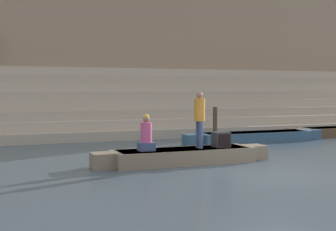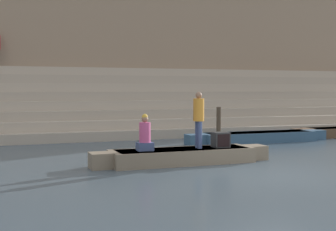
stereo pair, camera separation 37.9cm
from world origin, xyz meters
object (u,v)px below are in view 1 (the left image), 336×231
(person_rowing, at_px, (146,136))
(moored_boat_shore, at_px, (255,136))
(rowboat_main, at_px, (183,156))
(mooring_post, at_px, (215,123))
(person_standing, at_px, (199,116))
(tv_set, at_px, (221,140))

(person_rowing, distance_m, moored_boat_shore, 7.32)
(rowboat_main, bearing_deg, mooring_post, 53.39)
(rowboat_main, bearing_deg, moored_boat_shore, 37.47)
(rowboat_main, bearing_deg, person_standing, -6.87)
(person_standing, height_order, moored_boat_shore, person_standing)
(mooring_post, bearing_deg, rowboat_main, -125.16)
(tv_set, bearing_deg, person_standing, -179.35)
(tv_set, bearing_deg, rowboat_main, 179.28)
(person_rowing, height_order, moored_boat_shore, person_rowing)
(tv_set, bearing_deg, moored_boat_shore, 50.05)
(person_standing, distance_m, mooring_post, 6.77)
(tv_set, bearing_deg, mooring_post, 66.71)
(moored_boat_shore, xyz_separation_m, mooring_post, (-0.93, 1.70, 0.47))
(tv_set, height_order, moored_boat_shore, tv_set)
(person_rowing, distance_m, mooring_post, 7.70)
(tv_set, xyz_separation_m, mooring_post, (2.82, 5.77, 0.03))
(rowboat_main, relative_size, moored_boat_shore, 0.86)
(rowboat_main, distance_m, person_rowing, 1.30)
(person_rowing, relative_size, moored_boat_shore, 0.16)
(person_rowing, bearing_deg, moored_boat_shore, 45.93)
(tv_set, distance_m, mooring_post, 6.42)
(person_standing, relative_size, mooring_post, 1.19)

